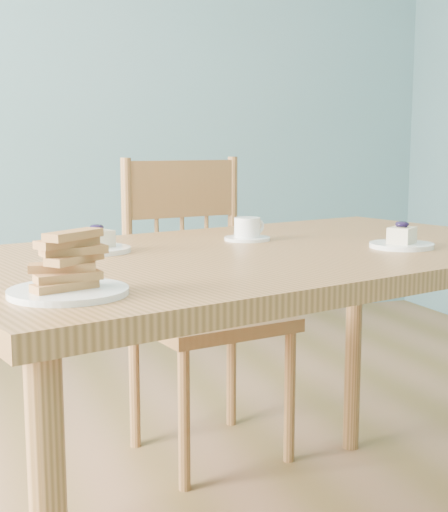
# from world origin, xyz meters

# --- Properties ---
(room) EXTENTS (5.01, 5.01, 2.71)m
(room) POSITION_xyz_m (0.00, 0.00, 1.35)
(room) COLOR #956645
(room) RESTS_ON ground
(dining_table) EXTENTS (1.69, 1.22, 0.82)m
(dining_table) POSITION_xyz_m (0.28, -0.04, 0.74)
(dining_table) COLOR #9F6A3C
(dining_table) RESTS_ON ground
(dining_chair) EXTENTS (0.54, 0.52, 1.02)m
(dining_chair) POSITION_xyz_m (0.38, 0.67, 0.52)
(dining_chair) COLOR #9F6A3C
(dining_chair) RESTS_ON ground
(cheesecake_plate_near) EXTENTS (0.16, 0.16, 0.07)m
(cheesecake_plate_near) POSITION_xyz_m (0.61, -0.14, 0.83)
(cheesecake_plate_near) COLOR white
(cheesecake_plate_near) RESTS_ON dining_table
(cheesecake_plate_far) EXTENTS (0.16, 0.16, 0.07)m
(cheesecake_plate_far) POSITION_xyz_m (-0.10, 0.05, 0.83)
(cheesecake_plate_far) COLOR white
(cheesecake_plate_far) RESTS_ON dining_table
(coffee_cup) EXTENTS (0.12, 0.12, 0.06)m
(coffee_cup) POSITION_xyz_m (0.31, 0.12, 0.84)
(coffee_cup) COLOR white
(coffee_cup) RESTS_ON dining_table
(biscotti_plate) EXTENTS (0.20, 0.20, 0.11)m
(biscotti_plate) POSITION_xyz_m (-0.24, -0.42, 0.85)
(biscotti_plate) COLOR white
(biscotti_plate) RESTS_ON dining_table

